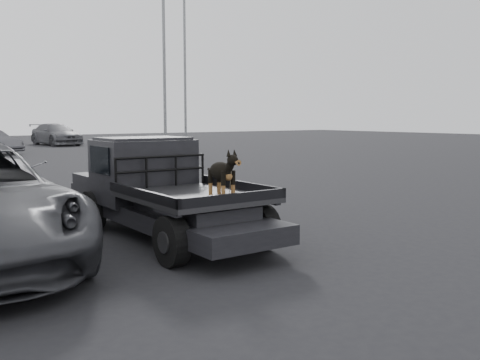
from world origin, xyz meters
TOP-DOWN VIEW (x-y plane):
  - ground at (0.00, 0.00)m, footprint 120.00×120.00m
  - flatbed_ute at (-0.72, 1.62)m, footprint 2.00×5.40m
  - ute_cab at (-0.72, 2.57)m, footprint 1.72×1.30m
  - headache_rack at (-0.72, 1.82)m, footprint 1.80×0.08m
  - dog at (-0.61, 0.01)m, footprint 0.32×0.60m
  - distant_car_b at (7.53, 35.57)m, footprint 2.99×6.01m
  - floodlight_mid at (10.05, 22.14)m, footprint 1.08×0.28m
  - floodlight_far at (14.71, 27.80)m, footprint 1.08×0.28m

SIDE VIEW (x-z plane):
  - ground at x=0.00m, z-range 0.00..0.00m
  - flatbed_ute at x=-0.72m, z-range 0.00..0.92m
  - distant_car_b at x=7.53m, z-range 0.00..1.68m
  - headache_rack at x=-0.72m, z-range 0.92..1.47m
  - dog at x=-0.61m, z-range 0.92..1.66m
  - ute_cab at x=-0.72m, z-range 0.92..1.80m
  - floodlight_mid at x=10.05m, z-range 0.60..14.60m
  - floodlight_far at x=14.71m, z-range 0.60..15.92m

